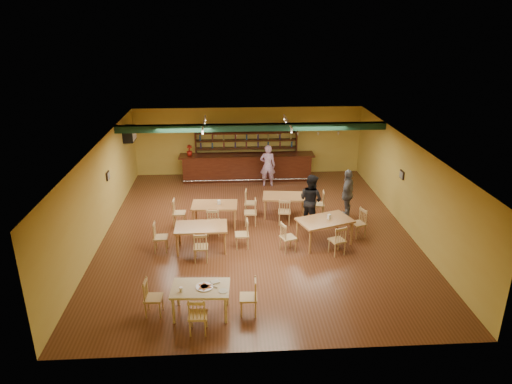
{
  "coord_description": "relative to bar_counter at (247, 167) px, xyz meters",
  "views": [
    {
      "loc": [
        -0.87,
        -14.14,
        6.84
      ],
      "look_at": [
        0.01,
        0.6,
        1.15
      ],
      "focal_mm": 32.76,
      "sensor_mm": 36.0,
      "label": 1
    }
  ],
  "objects": [
    {
      "name": "back_bar_hutch",
      "position": [
        0.0,
        0.63,
        0.57
      ],
      "size": [
        4.49,
        0.4,
        2.28
      ],
      "primitive_type": "cube",
      "color": "#33120A",
      "rests_on": "ground"
    },
    {
      "name": "ceiling_beam",
      "position": [
        0.11,
        -2.35,
        2.31
      ],
      "size": [
        10.0,
        0.3,
        0.25
      ],
      "primitive_type": "cube",
      "color": "black",
      "rests_on": "ceiling"
    },
    {
      "name": "patron_bar",
      "position": [
        0.83,
        -0.83,
        0.32
      ],
      "size": [
        0.67,
        0.47,
        1.77
      ],
      "primitive_type": "imported",
      "rotation": [
        0.0,
        0.0,
        3.07
      ],
      "color": "#9D53B5",
      "rests_on": "ground"
    },
    {
      "name": "floor",
      "position": [
        0.11,
        -5.15,
        -0.56
      ],
      "size": [
        12.0,
        12.0,
        0.0
      ],
      "primitive_type": "plane",
      "color": "#532C17",
      "rests_on": "ground"
    },
    {
      "name": "patron_right_b",
      "position": [
        3.37,
        -4.21,
        0.32
      ],
      "size": [
        0.9,
        1.11,
        1.77
      ],
      "primitive_type": "imported",
      "rotation": [
        0.0,
        0.0,
        4.17
      ],
      "color": "slate",
      "rests_on": "ground"
    },
    {
      "name": "pizza_server",
      "position": [
        -1.27,
        -9.65,
        0.19
      ],
      "size": [
        0.31,
        0.26,
        0.0
      ],
      "primitive_type": "cube",
      "rotation": [
        0.0,
        0.0,
        -0.62
      ],
      "color": "silver",
      "rests_on": "pizza_tray"
    },
    {
      "name": "napkin_stack",
      "position": [
        -1.17,
        -9.5,
        0.19
      ],
      "size": [
        0.24,
        0.21,
        0.03
      ],
      "primitive_type": "cube",
      "rotation": [
        0.0,
        0.0,
        0.36
      ],
      "color": "white",
      "rests_on": "near_table"
    },
    {
      "name": "track_rail_left",
      "position": [
        -1.69,
        -1.75,
        2.38
      ],
      "size": [
        0.05,
        2.5,
        0.05
      ],
      "primitive_type": "cube",
      "color": "white",
      "rests_on": "ceiling"
    },
    {
      "name": "dining_table_b",
      "position": [
        1.17,
        -3.96,
        -0.18
      ],
      "size": [
        1.62,
        1.08,
        0.76
      ],
      "primitive_type": "cube",
      "rotation": [
        0.0,
        0.0,
        -0.11
      ],
      "color": "#AB6C3C",
      "rests_on": "ground"
    },
    {
      "name": "poinsettia",
      "position": [
        -2.45,
        0.0,
        0.79
      ],
      "size": [
        0.33,
        0.33,
        0.45
      ],
      "primitive_type": "imported",
      "rotation": [
        0.0,
        0.0,
        0.35
      ],
      "color": "#9C170E",
      "rests_on": "bar_counter"
    },
    {
      "name": "ac_unit",
      "position": [
        -4.69,
        -0.95,
        1.79
      ],
      "size": [
        0.34,
        0.7,
        0.48
      ],
      "primitive_type": "cube",
      "color": "white",
      "rests_on": "wall_left"
    },
    {
      "name": "picture_left",
      "position": [
        -4.86,
        -4.15,
        1.14
      ],
      "size": [
        0.04,
        0.34,
        0.28
      ],
      "primitive_type": "cube",
      "color": "black",
      "rests_on": "wall_left"
    },
    {
      "name": "dining_table_a",
      "position": [
        -1.3,
        -4.63,
        -0.18
      ],
      "size": [
        1.57,
        0.99,
        0.77
      ],
      "primitive_type": "cube",
      "rotation": [
        0.0,
        0.0,
        -0.04
      ],
      "color": "#AB6C3C",
      "rests_on": "ground"
    },
    {
      "name": "parmesan_shaker",
      "position": [
        -1.96,
        -9.85,
        0.23
      ],
      "size": [
        0.08,
        0.08,
        0.11
      ],
      "primitive_type": "cylinder",
      "rotation": [
        0.0,
        0.0,
        -0.05
      ],
      "color": "#EAE5C6",
      "rests_on": "near_table"
    },
    {
      "name": "track_rail_right",
      "position": [
        1.51,
        -1.75,
        2.38
      ],
      "size": [
        0.05,
        2.5,
        0.05
      ],
      "primitive_type": "cube",
      "color": "white",
      "rests_on": "ceiling"
    },
    {
      "name": "dining_table_d",
      "position": [
        2.17,
        -6.21,
        -0.15
      ],
      "size": [
        1.88,
        1.49,
        0.82
      ],
      "primitive_type": "cube",
      "rotation": [
        0.0,
        0.0,
        0.35
      ],
      "color": "#AB6C3C",
      "rests_on": "ground"
    },
    {
      "name": "pizza_tray",
      "position": [
        -1.42,
        -9.7,
        0.18
      ],
      "size": [
        0.47,
        0.47,
        0.01
      ],
      "primitive_type": "cylinder",
      "rotation": [
        0.0,
        0.0,
        0.2
      ],
      "color": "silver",
      "rests_on": "near_table"
    },
    {
      "name": "side_plate",
      "position": [
        -0.97,
        -9.9,
        0.18
      ],
      "size": [
        0.23,
        0.23,
        0.01
      ],
      "primitive_type": "cylinder",
      "rotation": [
        0.0,
        0.0,
        -0.05
      ],
      "color": "white",
      "rests_on": "near_table"
    },
    {
      "name": "near_table",
      "position": [
        -1.52,
        -9.7,
        -0.2
      ],
      "size": [
        1.42,
        0.95,
        0.74
      ],
      "primitive_type": "cube",
      "rotation": [
        0.0,
        0.0,
        -0.05
      ],
      "color": "beige",
      "rests_on": "ground"
    },
    {
      "name": "patron_right_a",
      "position": [
        1.97,
        -4.76,
        0.34
      ],
      "size": [
        1.1,
        1.11,
        1.8
      ],
      "primitive_type": "imported",
      "rotation": [
        0.0,
        0.0,
        2.32
      ],
      "color": "black",
      "rests_on": "ground"
    },
    {
      "name": "picture_right",
      "position": [
        5.08,
        -4.65,
        1.14
      ],
      "size": [
        0.04,
        0.34,
        0.28
      ],
      "primitive_type": "cube",
      "color": "black",
      "rests_on": "wall_right"
    },
    {
      "name": "dining_table_c",
      "position": [
        -1.66,
        -6.38,
        -0.17
      ],
      "size": [
        1.6,
        0.98,
        0.79
      ],
      "primitive_type": "cube",
      "rotation": [
        0.0,
        0.0,
        0.02
      ],
      "color": "#AB6C3C",
      "rests_on": "ground"
    },
    {
      "name": "bar_counter",
      "position": [
        0.0,
        0.0,
        0.0
      ],
      "size": [
        5.8,
        0.85,
        1.13
      ],
      "primitive_type": "cube",
      "color": "#33120A",
      "rests_on": "ground"
    }
  ]
}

